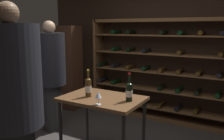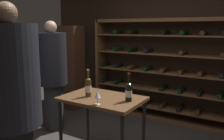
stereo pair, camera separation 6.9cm
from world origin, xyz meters
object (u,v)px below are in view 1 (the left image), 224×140
Objects in this scene: wine_bottle_black_capsule at (129,91)px; wine_glass_stemmed_left at (98,95)px; wine_crate at (17,117)px; person_guest_plum_blouse at (51,72)px; wine_rack at (172,72)px; tasting_table at (102,105)px; display_cabinet at (70,68)px; person_host_in_suit at (14,102)px; wine_bottle_green_slim at (88,87)px.

wine_glass_stemmed_left is at bearing -128.36° from wine_bottle_black_capsule.
wine_bottle_black_capsule is at bearing -3.38° from wine_crate.
person_guest_plum_blouse is at bearing 167.41° from wine_bottle_black_capsule.
wine_rack is at bearing 90.16° from wine_bottle_black_capsule.
person_guest_plum_blouse is 1.07m from wine_crate.
tasting_table is at bearing -37.12° from person_guest_plum_blouse.
display_cabinet is 2.53m from wine_glass_stemmed_left.
wine_rack reaches higher than tasting_table.
wine_bottle_green_slim is at bearing -0.70° from person_host_in_suit.
person_host_in_suit is 2.32m from wine_crate.
wine_rack is at bearing 35.62° from wine_crate.
tasting_table is 1.21m from person_host_in_suit.
person_host_in_suit is 0.94m from wine_glass_stemmed_left.
wine_glass_stemmed_left is (2.01, -0.44, 0.79)m from wine_crate.
display_cabinet is at bearing 95.04° from person_guest_plum_blouse.
wine_bottle_green_slim is 0.36m from wine_glass_stemmed_left.
wine_bottle_green_slim is 2.27× the size of wine_glass_stemmed_left.
wine_glass_stemmed_left is at bearing -66.12° from tasting_table.
wine_crate is 3.07× the size of wine_glass_stemmed_left.
wine_glass_stemmed_left is at bearing -96.58° from wine_rack.
person_guest_plum_blouse is 3.83× the size of wine_crate.
wine_crate is 0.27× the size of display_cabinet.
tasting_table is at bearing -5.04° from wine_crate.
wine_glass_stemmed_left is at bearing -45.44° from person_guest_plum_blouse.
display_cabinet is 2.17m from wine_bottle_green_slim.
wine_rack is at bearing 83.42° from wine_glass_stemmed_left.
display_cabinet is at bearing 137.54° from wine_glass_stemmed_left.
wine_crate is at bearing 174.96° from tasting_table.
wine_bottle_green_slim reaches higher than tasting_table.
person_guest_plum_blouse is at bearing 20.19° from wine_crate.
person_host_in_suit is 5.65× the size of wine_bottle_black_capsule.
person_guest_plum_blouse is at bearing 35.39° from person_host_in_suit.
person_host_in_suit is (-0.20, -1.15, 0.32)m from tasting_table.
wine_bottle_black_capsule is 0.39m from wine_glass_stemmed_left.
tasting_table is at bearing 18.57° from wine_bottle_green_slim.
tasting_table is 0.42m from wine_bottle_black_capsule.
person_host_in_suit is at bearing -91.56° from wine_bottle_green_slim.
person_guest_plum_blouse reaches higher than wine_bottle_green_slim.
person_guest_plum_blouse is 5.18× the size of wine_bottle_green_slim.
person_guest_plum_blouse is 1.54m from wine_glass_stemmed_left.
wine_bottle_green_slim is (1.09, -0.46, -0.03)m from person_guest_plum_blouse.
tasting_table is 0.29m from wine_bottle_green_slim.
wine_bottle_green_slim is at bearing -161.43° from tasting_table.
wine_rack reaches higher than wine_crate.
tasting_table is at bearing -101.33° from wine_rack.
wine_rack is 1.82m from tasting_table.
display_cabinet is at bearing 31.68° from person_host_in_suit.
wine_crate is at bearing 172.52° from wine_bottle_green_slim.
person_host_in_suit reaches higher than wine_bottle_green_slim.
wine_crate is (-1.89, 0.17, -0.58)m from tasting_table.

